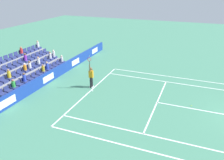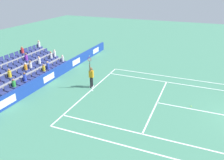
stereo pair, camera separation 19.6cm
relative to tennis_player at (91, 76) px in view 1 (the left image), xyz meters
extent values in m
cube|color=white|center=(0.61, 0.24, -0.99)|extent=(10.97, 0.10, 0.01)
cube|color=white|center=(0.61, 5.73, -0.99)|extent=(8.23, 0.10, 0.01)
cube|color=white|center=(0.61, 8.93, -0.99)|extent=(0.10, 6.40, 0.01)
cube|color=white|center=(4.73, 6.19, -0.99)|extent=(0.10, 11.89, 0.01)
cube|color=white|center=(-3.50, 6.19, -0.99)|extent=(0.10, 11.89, 0.01)
cube|color=white|center=(6.10, 6.19, -0.99)|extent=(0.10, 11.89, 0.01)
cube|color=white|center=(-4.87, 6.19, -0.99)|extent=(0.10, 11.89, 0.01)
cube|color=white|center=(0.61, 0.34, -0.99)|extent=(0.10, 0.20, 0.01)
cube|color=#193899|center=(0.61, -4.00, -0.49)|extent=(23.56, 0.20, 1.00)
cube|color=white|center=(-8.82, -3.89, -0.49)|extent=(1.51, 0.01, 0.56)
cube|color=white|center=(-4.10, -3.89, -0.49)|extent=(1.51, 0.01, 0.56)
cube|color=white|center=(0.61, -3.89, -0.49)|extent=(1.51, 0.01, 0.56)
cube|color=white|center=(5.32, -3.89, -0.49)|extent=(1.51, 0.01, 0.56)
cylinder|color=black|center=(-0.13, -0.01, -0.54)|extent=(0.16, 0.16, 0.90)
cylinder|color=black|center=(0.11, 0.00, -0.54)|extent=(0.16, 0.16, 0.90)
cube|color=white|center=(-0.13, -0.01, -0.95)|extent=(0.13, 0.27, 0.08)
cube|color=white|center=(0.11, 0.00, -0.95)|extent=(0.13, 0.27, 0.08)
cube|color=orange|center=(-0.01, 0.00, 0.21)|extent=(0.24, 0.37, 0.60)
sphere|color=brown|center=(-0.01, 0.00, 0.67)|extent=(0.24, 0.24, 0.24)
cylinder|color=brown|center=(0.21, 0.01, 0.82)|extent=(0.09, 0.09, 0.62)
cylinder|color=brown|center=(-0.23, 0.04, 0.23)|extent=(0.09, 0.09, 0.56)
cylinder|color=black|center=(0.21, 0.01, 1.27)|extent=(0.04, 0.04, 0.28)
torus|color=red|center=(0.21, 0.01, 1.55)|extent=(0.04, 0.31, 0.31)
sphere|color=#D1E533|center=(0.21, 0.01, 1.83)|extent=(0.07, 0.07, 0.07)
cube|color=gray|center=(0.61, -5.07, -0.78)|extent=(8.68, 0.95, 0.42)
cube|color=navy|center=(-3.42, -5.07, -0.47)|extent=(0.48, 0.44, 0.20)
cube|color=navy|center=(-3.42, -5.27, -0.22)|extent=(0.48, 0.04, 0.30)
cube|color=navy|center=(-2.80, -5.07, -0.47)|extent=(0.48, 0.44, 0.20)
cube|color=navy|center=(-2.80, -5.27, -0.22)|extent=(0.48, 0.04, 0.30)
cube|color=navy|center=(-2.18, -5.07, -0.47)|extent=(0.48, 0.44, 0.20)
cube|color=navy|center=(-2.18, -5.27, -0.22)|extent=(0.48, 0.04, 0.30)
cube|color=navy|center=(-1.56, -5.07, -0.47)|extent=(0.48, 0.44, 0.20)
cube|color=navy|center=(-1.56, -5.27, -0.22)|extent=(0.48, 0.04, 0.30)
cube|color=navy|center=(-0.94, -5.07, -0.47)|extent=(0.48, 0.44, 0.20)
cube|color=navy|center=(-0.94, -5.27, -0.22)|extent=(0.48, 0.04, 0.30)
cube|color=navy|center=(-0.32, -5.07, -0.47)|extent=(0.48, 0.44, 0.20)
cube|color=navy|center=(-0.32, -5.27, -0.22)|extent=(0.48, 0.04, 0.30)
cube|color=navy|center=(0.30, -5.07, -0.47)|extent=(0.48, 0.44, 0.20)
cube|color=navy|center=(0.30, -5.27, -0.22)|extent=(0.48, 0.04, 0.30)
cube|color=navy|center=(0.92, -5.07, -0.47)|extent=(0.48, 0.44, 0.20)
cube|color=navy|center=(0.92, -5.27, -0.22)|extent=(0.48, 0.04, 0.30)
cube|color=navy|center=(1.54, -5.07, -0.47)|extent=(0.48, 0.44, 0.20)
cube|color=navy|center=(1.54, -5.27, -0.22)|extent=(0.48, 0.04, 0.30)
cube|color=navy|center=(2.16, -5.07, -0.47)|extent=(0.48, 0.44, 0.20)
cube|color=navy|center=(2.16, -5.27, -0.22)|extent=(0.48, 0.04, 0.30)
cube|color=navy|center=(2.78, -5.07, -0.47)|extent=(0.48, 0.44, 0.20)
cube|color=navy|center=(2.78, -5.27, -0.22)|extent=(0.48, 0.04, 0.30)
cube|color=navy|center=(3.40, -5.07, -0.47)|extent=(0.48, 0.44, 0.20)
cube|color=navy|center=(3.40, -5.27, -0.22)|extent=(0.48, 0.04, 0.30)
cube|color=navy|center=(4.02, -5.07, -0.47)|extent=(0.48, 0.44, 0.20)
cube|color=navy|center=(4.02, -5.27, -0.22)|extent=(0.48, 0.04, 0.30)
cube|color=navy|center=(4.64, -5.07, -0.47)|extent=(0.48, 0.44, 0.20)
cube|color=navy|center=(4.64, -5.27, -0.22)|extent=(0.48, 0.04, 0.30)
cube|color=gray|center=(0.61, -6.02, -0.57)|extent=(8.68, 0.95, 0.84)
cube|color=navy|center=(-3.42, -6.02, -0.05)|extent=(0.48, 0.44, 0.20)
cube|color=navy|center=(-3.42, -6.22, 0.20)|extent=(0.48, 0.04, 0.30)
cube|color=navy|center=(-2.80, -6.02, -0.05)|extent=(0.48, 0.44, 0.20)
cube|color=navy|center=(-2.80, -6.22, 0.20)|extent=(0.48, 0.04, 0.30)
cube|color=navy|center=(-2.18, -6.02, -0.05)|extent=(0.48, 0.44, 0.20)
cube|color=navy|center=(-2.18, -6.22, 0.20)|extent=(0.48, 0.04, 0.30)
cube|color=navy|center=(-1.56, -6.02, -0.05)|extent=(0.48, 0.44, 0.20)
cube|color=navy|center=(-1.56, -6.22, 0.20)|extent=(0.48, 0.04, 0.30)
cube|color=navy|center=(-0.94, -6.02, -0.05)|extent=(0.48, 0.44, 0.20)
cube|color=navy|center=(-0.94, -6.22, 0.20)|extent=(0.48, 0.04, 0.30)
cube|color=navy|center=(-0.32, -6.02, -0.05)|extent=(0.48, 0.44, 0.20)
cube|color=navy|center=(-0.32, -6.22, 0.20)|extent=(0.48, 0.04, 0.30)
cube|color=navy|center=(0.30, -6.02, -0.05)|extent=(0.48, 0.44, 0.20)
cube|color=navy|center=(0.30, -6.22, 0.20)|extent=(0.48, 0.04, 0.30)
cube|color=navy|center=(0.92, -6.02, -0.05)|extent=(0.48, 0.44, 0.20)
cube|color=navy|center=(0.92, -6.22, 0.20)|extent=(0.48, 0.04, 0.30)
cube|color=navy|center=(1.54, -6.02, -0.05)|extent=(0.48, 0.44, 0.20)
cube|color=navy|center=(1.54, -6.22, 0.20)|extent=(0.48, 0.04, 0.30)
cube|color=navy|center=(2.16, -6.02, -0.05)|extent=(0.48, 0.44, 0.20)
cube|color=navy|center=(2.16, -6.22, 0.20)|extent=(0.48, 0.04, 0.30)
cube|color=navy|center=(2.78, -6.02, -0.05)|extent=(0.48, 0.44, 0.20)
cube|color=navy|center=(2.78, -6.22, 0.20)|extent=(0.48, 0.04, 0.30)
cube|color=navy|center=(3.40, -6.02, -0.05)|extent=(0.48, 0.44, 0.20)
cube|color=navy|center=(3.40, -6.22, 0.20)|extent=(0.48, 0.04, 0.30)
cube|color=gray|center=(0.61, -6.97, -0.36)|extent=(8.68, 0.95, 1.26)
cube|color=navy|center=(-3.42, -6.97, 0.37)|extent=(0.48, 0.44, 0.20)
cube|color=navy|center=(-3.42, -7.17, 0.62)|extent=(0.48, 0.04, 0.30)
cube|color=navy|center=(-2.80, -6.97, 0.37)|extent=(0.48, 0.44, 0.20)
cube|color=navy|center=(-2.80, -7.17, 0.62)|extent=(0.48, 0.04, 0.30)
cube|color=navy|center=(-2.18, -6.97, 0.37)|extent=(0.48, 0.44, 0.20)
cube|color=navy|center=(-2.18, -7.17, 0.62)|extent=(0.48, 0.04, 0.30)
cube|color=navy|center=(-1.56, -6.97, 0.37)|extent=(0.48, 0.44, 0.20)
cube|color=navy|center=(-1.56, -7.17, 0.62)|extent=(0.48, 0.04, 0.30)
cube|color=navy|center=(-0.94, -6.97, 0.37)|extent=(0.48, 0.44, 0.20)
cube|color=navy|center=(-0.94, -7.17, 0.62)|extent=(0.48, 0.04, 0.30)
cube|color=navy|center=(-0.32, -6.97, 0.37)|extent=(0.48, 0.44, 0.20)
cube|color=navy|center=(-0.32, -7.17, 0.62)|extent=(0.48, 0.04, 0.30)
cube|color=navy|center=(0.30, -6.97, 0.37)|extent=(0.48, 0.44, 0.20)
cube|color=navy|center=(0.30, -7.17, 0.62)|extent=(0.48, 0.04, 0.30)
cube|color=navy|center=(0.92, -6.97, 0.37)|extent=(0.48, 0.44, 0.20)
cube|color=navy|center=(0.92, -7.17, 0.62)|extent=(0.48, 0.04, 0.30)
cube|color=navy|center=(1.54, -6.97, 0.37)|extent=(0.48, 0.44, 0.20)
cube|color=navy|center=(1.54, -7.17, 0.62)|extent=(0.48, 0.04, 0.30)
cube|color=navy|center=(2.16, -6.97, 0.37)|extent=(0.48, 0.44, 0.20)
cube|color=navy|center=(2.16, -7.17, 0.62)|extent=(0.48, 0.04, 0.30)
cube|color=navy|center=(2.78, -6.97, 0.37)|extent=(0.48, 0.44, 0.20)
cube|color=gray|center=(0.61, -7.92, -0.15)|extent=(8.68, 0.95, 1.68)
cube|color=navy|center=(-3.42, -7.92, 0.79)|extent=(0.48, 0.44, 0.20)
cube|color=navy|center=(-3.42, -8.12, 1.04)|extent=(0.48, 0.04, 0.30)
cube|color=navy|center=(-2.80, -7.92, 0.79)|extent=(0.48, 0.44, 0.20)
cube|color=navy|center=(-2.80, -8.12, 1.04)|extent=(0.48, 0.04, 0.30)
cube|color=navy|center=(-2.18, -7.92, 0.79)|extent=(0.48, 0.44, 0.20)
cube|color=navy|center=(-2.18, -8.12, 1.04)|extent=(0.48, 0.04, 0.30)
cube|color=navy|center=(-1.56, -7.92, 0.79)|extent=(0.48, 0.44, 0.20)
cube|color=navy|center=(-1.56, -8.12, 1.04)|extent=(0.48, 0.04, 0.30)
cube|color=navy|center=(-0.94, -7.92, 0.79)|extent=(0.48, 0.44, 0.20)
cube|color=navy|center=(-0.94, -8.12, 1.04)|extent=(0.48, 0.04, 0.30)
cube|color=navy|center=(-0.32, -7.92, 0.79)|extent=(0.48, 0.44, 0.20)
cube|color=navy|center=(-0.32, -8.12, 1.04)|extent=(0.48, 0.04, 0.30)
cube|color=navy|center=(0.30, -7.92, 0.79)|extent=(0.48, 0.44, 0.20)
cube|color=navy|center=(0.30, -8.12, 1.04)|extent=(0.48, 0.04, 0.30)
cube|color=navy|center=(0.92, -7.92, 0.79)|extent=(0.48, 0.44, 0.20)
cube|color=navy|center=(0.92, -8.12, 1.04)|extent=(0.48, 0.04, 0.30)
cube|color=navy|center=(1.54, -7.92, 0.79)|extent=(0.48, 0.44, 0.20)
cube|color=navy|center=(1.54, -8.12, 1.04)|extent=(0.48, 0.04, 0.30)
cylinder|color=yellow|center=(-0.32, -5.12, -0.14)|extent=(0.28, 0.28, 0.47)
sphere|color=#9E7251|center=(-0.32, -5.12, 0.20)|extent=(0.20, 0.20, 0.20)
cylinder|color=white|center=(0.30, -6.07, 0.28)|extent=(0.28, 0.28, 0.47)
sphere|color=brown|center=(0.30, -6.07, 0.62)|extent=(0.20, 0.20, 0.20)
cylinder|color=purple|center=(-0.32, -7.02, 0.71)|extent=(0.28, 0.28, 0.49)
sphere|color=brown|center=(-0.32, -7.02, 1.06)|extent=(0.20, 0.20, 0.20)
cylinder|color=orange|center=(0.92, -6.07, 0.28)|extent=(0.28, 0.28, 0.46)
sphere|color=beige|center=(0.92, -6.07, 0.61)|extent=(0.20, 0.20, 0.20)
cylinder|color=white|center=(-2.80, -6.07, 0.30)|extent=(0.28, 0.28, 0.51)
sphere|color=#9E7251|center=(-2.80, -6.07, 0.66)|extent=(0.20, 0.20, 0.20)
cylinder|color=green|center=(3.40, -5.12, -0.14)|extent=(0.28, 0.28, 0.46)
sphere|color=#9E7251|center=(3.40, -5.12, 0.19)|extent=(0.20, 0.20, 0.20)
cylinder|color=white|center=(-3.42, -6.07, 0.31)|extent=(0.28, 0.28, 0.53)
sphere|color=beige|center=(-3.42, -6.07, 0.68)|extent=(0.20, 0.20, 0.20)
cylinder|color=yellow|center=(2.78, -6.07, 0.31)|extent=(0.28, 0.28, 0.53)
sphere|color=#9E7251|center=(2.78, -6.07, 0.68)|extent=(0.20, 0.20, 0.20)
cylinder|color=blue|center=(-0.94, -5.12, -0.10)|extent=(0.28, 0.28, 0.55)
sphere|color=#D3A884|center=(-0.94, -5.12, 0.27)|extent=(0.20, 0.20, 0.20)
cylinder|color=blue|center=(2.16, -5.12, -0.10)|extent=(0.28, 0.28, 0.54)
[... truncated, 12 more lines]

